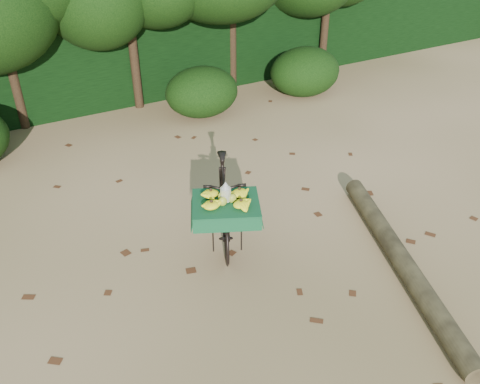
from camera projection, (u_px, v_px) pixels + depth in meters
ground at (238, 256)px, 6.65m from camera, size 80.00×80.00×0.00m
vendor_bicycle at (224, 201)px, 6.73m from camera, size 1.36×1.96×1.12m
fallen_log at (402, 260)px, 6.39m from camera, size 1.43×3.41×0.26m
hedge_backdrop at (98, 56)px, 10.83m from camera, size 26.00×1.80×1.80m
tree_row at (66, 15)px, 9.38m from camera, size 14.50×2.00×4.00m
bush_clumps at (155, 104)px, 9.79m from camera, size 8.80×1.70×0.90m
leaf_litter at (216, 229)px, 7.13m from camera, size 7.00×7.30×0.01m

